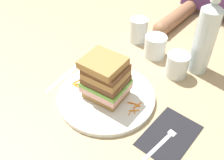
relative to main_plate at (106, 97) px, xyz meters
name	(u,v)px	position (x,y,z in m)	size (l,w,h in m)	color
ground_plane	(102,96)	(-0.02, 0.00, -0.01)	(3.00, 3.00, 0.00)	tan
main_plate	(106,97)	(0.00, 0.00, 0.00)	(0.29, 0.29, 0.02)	white
sandwich	(105,79)	(0.00, 0.00, 0.07)	(0.13, 0.11, 0.13)	#A87A42
carrot_shred_0	(77,81)	(-0.11, -0.01, 0.01)	(0.00, 0.00, 0.03)	orange
carrot_shred_1	(81,82)	(-0.10, -0.01, 0.01)	(0.00, 0.00, 0.03)	orange
carrot_shred_2	(76,84)	(-0.10, -0.02, 0.01)	(0.00, 0.00, 0.02)	orange
carrot_shred_3	(77,85)	(-0.10, -0.02, 0.01)	(0.00, 0.00, 0.02)	orange
carrot_shred_4	(85,86)	(-0.07, -0.01, 0.01)	(0.00, 0.00, 0.03)	orange
carrot_shred_5	(83,82)	(-0.09, 0.00, 0.01)	(0.00, 0.00, 0.03)	orange
carrot_shred_6	(76,86)	(-0.10, -0.03, 0.01)	(0.00, 0.00, 0.03)	orange
carrot_shred_7	(132,103)	(0.08, 0.02, 0.01)	(0.00, 0.00, 0.03)	orange
carrot_shred_8	(133,112)	(0.10, 0.00, 0.01)	(0.00, 0.00, 0.02)	orange
carrot_shred_9	(136,105)	(0.09, 0.02, 0.01)	(0.00, 0.00, 0.03)	orange
carrot_shred_10	(130,113)	(0.10, -0.01, 0.01)	(0.00, 0.00, 0.02)	orange
carrot_shred_11	(138,105)	(0.10, 0.03, 0.01)	(0.00, 0.00, 0.03)	orange
carrot_shred_12	(135,110)	(0.10, 0.01, 0.01)	(0.00, 0.00, 0.03)	orange
napkin_dark	(170,135)	(0.22, 0.01, -0.01)	(0.11, 0.17, 0.00)	black
fork	(165,139)	(0.22, -0.02, 0.00)	(0.03, 0.17, 0.00)	silver
knife	(65,76)	(-0.17, -0.01, -0.01)	(0.04, 0.20, 0.00)	silver
juice_glass	(177,66)	(0.11, 0.23, 0.03)	(0.07, 0.07, 0.08)	white
water_bottle	(205,38)	(0.15, 0.31, 0.12)	(0.07, 0.07, 0.28)	silver
empty_tumbler_0	(155,46)	(-0.01, 0.28, 0.03)	(0.08, 0.08, 0.08)	silver
empty_tumbler_1	(138,30)	(-0.11, 0.32, 0.04)	(0.07, 0.07, 0.09)	silver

